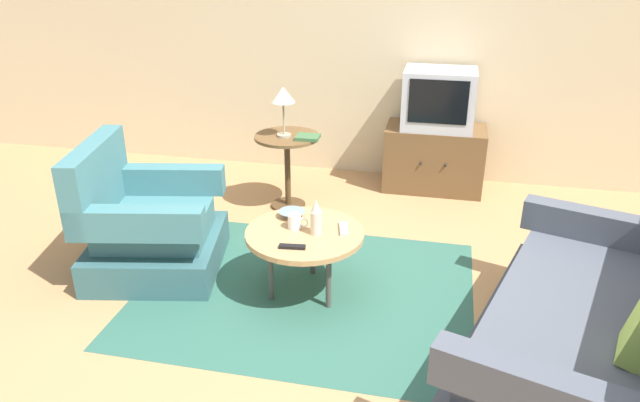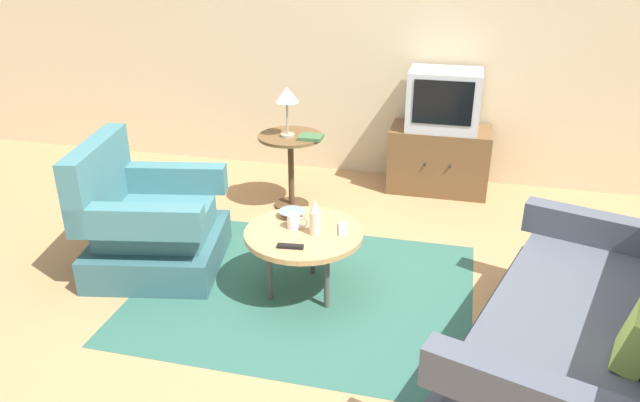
% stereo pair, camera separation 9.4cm
% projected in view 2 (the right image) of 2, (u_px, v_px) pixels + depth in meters
% --- Properties ---
extents(ground_plane, '(16.00, 16.00, 0.00)m').
position_uv_depth(ground_plane, '(318.00, 307.00, 3.77)').
color(ground_plane, '#AD7F51').
extents(back_wall, '(9.00, 0.12, 2.70)m').
position_uv_depth(back_wall, '(383.00, 32.00, 5.40)').
color(back_wall, '#CCB78E').
rests_on(back_wall, ground).
extents(area_rug, '(2.18, 1.76, 0.00)m').
position_uv_depth(area_rug, '(304.00, 291.00, 3.94)').
color(area_rug, '#2D5B4C').
rests_on(area_rug, ground).
extents(armchair, '(1.01, 1.02, 0.91)m').
position_uv_depth(armchair, '(148.00, 226.00, 4.13)').
color(armchair, '#325C60').
rests_on(armchair, ground).
extents(couch, '(1.48, 2.04, 0.85)m').
position_uv_depth(couch, '(585.00, 340.00, 3.02)').
color(couch, '#3E424B').
rests_on(couch, ground).
extents(coffee_table, '(0.76, 0.76, 0.44)m').
position_uv_depth(coffee_table, '(304.00, 236.00, 3.77)').
color(coffee_table, tan).
rests_on(coffee_table, ground).
extents(side_table, '(0.54, 0.54, 0.64)m').
position_uv_depth(side_table, '(291.00, 155.00, 4.98)').
color(side_table, brown).
rests_on(side_table, ground).
extents(tv_stand, '(0.88, 0.50, 0.58)m').
position_uv_depth(tv_stand, '(439.00, 159.00, 5.40)').
color(tv_stand, brown).
rests_on(tv_stand, ground).
extents(television, '(0.62, 0.46, 0.52)m').
position_uv_depth(television, '(444.00, 100.00, 5.18)').
color(television, '#B7B7BC').
rests_on(television, tv_stand).
extents(table_lamp, '(0.19, 0.19, 0.41)m').
position_uv_depth(table_lamp, '(287.00, 97.00, 4.75)').
color(table_lamp, '#9E937A').
rests_on(table_lamp, side_table).
extents(vase, '(0.07, 0.07, 0.24)m').
position_uv_depth(vase, '(315.00, 218.00, 3.68)').
color(vase, beige).
rests_on(vase, coffee_table).
extents(mug, '(0.14, 0.09, 0.10)m').
position_uv_depth(mug, '(294.00, 221.00, 3.78)').
color(mug, white).
rests_on(mug, coffee_table).
extents(bowl, '(0.18, 0.18, 0.04)m').
position_uv_depth(bowl, '(292.00, 214.00, 3.95)').
color(bowl, slate).
rests_on(bowl, coffee_table).
extents(tv_remote_dark, '(0.16, 0.06, 0.02)m').
position_uv_depth(tv_remote_dark, '(290.00, 246.00, 3.56)').
color(tv_remote_dark, black).
rests_on(tv_remote_dark, coffee_table).
extents(tv_remote_silver, '(0.09, 0.18, 0.02)m').
position_uv_depth(tv_remote_silver, '(343.00, 229.00, 3.77)').
color(tv_remote_silver, '#B2B2B7').
rests_on(tv_remote_silver, coffee_table).
extents(book, '(0.19, 0.16, 0.03)m').
position_uv_depth(book, '(311.00, 137.00, 4.82)').
color(book, '#3D663D').
rests_on(book, side_table).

